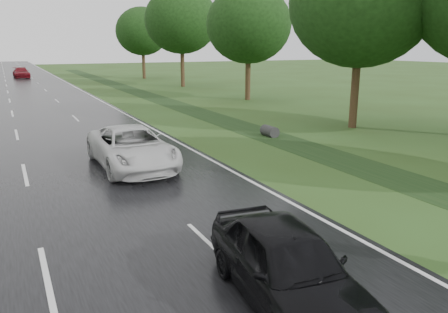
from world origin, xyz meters
name	(u,v)px	position (x,y,z in m)	size (l,w,h in m)	color
ground	(47,281)	(0.00, 0.00, 0.00)	(220.00, 220.00, 0.00)	#2E4619
road	(7,88)	(0.00, 45.00, 0.02)	(14.00, 180.00, 0.04)	black
edge_stripe_east	(72,85)	(6.75, 45.00, 0.04)	(0.12, 180.00, 0.01)	silver
center_line	(7,88)	(0.00, 45.00, 0.04)	(0.12, 180.00, 0.01)	silver
drainage_ditch	(201,113)	(11.50, 18.71, 0.04)	(2.20, 120.00, 0.56)	black
tree_east_b	(361,2)	(17.00, 10.00, 6.68)	(7.60, 7.60, 10.11)	#3E3119
tree_east_c	(249,25)	(18.20, 24.00, 6.14)	(7.00, 7.00, 9.29)	#3E3119
tree_east_d	(181,20)	(17.80, 38.00, 7.15)	(8.00, 8.00, 10.76)	#3E3119
tree_east_f	(142,31)	(17.50, 52.00, 6.37)	(7.20, 7.20, 9.62)	#3E3119
white_pickup	(132,147)	(3.69, 7.28, 0.79)	(2.48, 5.39, 1.50)	silver
dark_sedan	(287,265)	(3.74, -2.73, 0.76)	(1.71, 4.25, 1.45)	black
far_car_red	(21,73)	(2.16, 60.66, 0.76)	(2.02, 4.96, 1.44)	maroon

